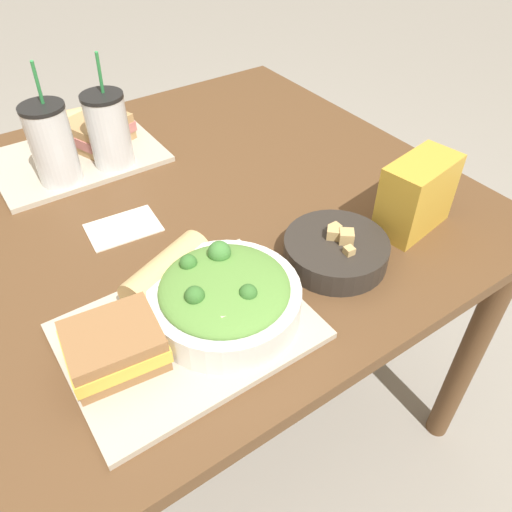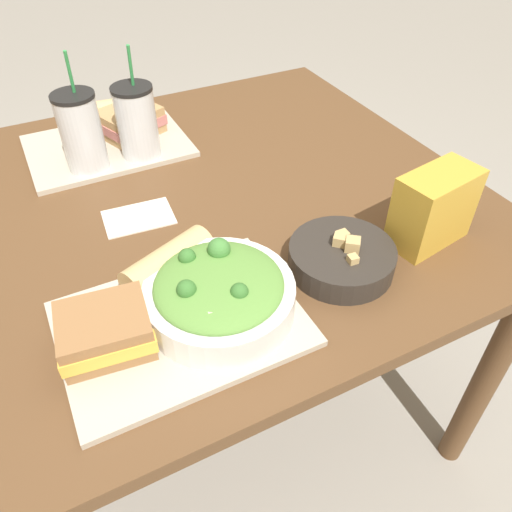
{
  "view_description": "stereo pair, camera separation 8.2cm",
  "coord_description": "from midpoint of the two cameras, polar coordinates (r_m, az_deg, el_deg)",
  "views": [
    {
      "loc": [
        -0.27,
        -0.8,
        1.37
      ],
      "look_at": [
        0.08,
        -0.3,
        0.83
      ],
      "focal_mm": 35.0,
      "sensor_mm": 36.0,
      "label": 1
    },
    {
      "loc": [
        -0.2,
        -0.84,
        1.37
      ],
      "look_at": [
        0.08,
        -0.3,
        0.83
      ],
      "focal_mm": 35.0,
      "sensor_mm": 36.0,
      "label": 2
    }
  ],
  "objects": [
    {
      "name": "ground_plane",
      "position": [
        1.62,
        -6.17,
        -16.93
      ],
      "size": [
        12.0,
        12.0,
        0.0
      ],
      "primitive_type": "plane",
      "color": "gray"
    },
    {
      "name": "dining_table",
      "position": [
        1.11,
        -8.64,
        1.54
      ],
      "size": [
        1.36,
        1.06,
        0.76
      ],
      "color": "brown",
      "rests_on": "ground_plane"
    },
    {
      "name": "tray_near",
      "position": [
        0.81,
        -5.7,
        -7.86
      ],
      "size": [
        0.37,
        0.28,
        0.01
      ],
      "color": "#BCB29E",
      "rests_on": "dining_table"
    },
    {
      "name": "tray_far",
      "position": [
        1.29,
        -14.83,
        12.0
      ],
      "size": [
        0.37,
        0.28,
        0.01
      ],
      "color": "#BCB29E",
      "rests_on": "dining_table"
    },
    {
      "name": "salad_bowl",
      "position": [
        0.78,
        -1.34,
        -4.42
      ],
      "size": [
        0.24,
        0.24,
        0.1
      ],
      "color": "white",
      "rests_on": "tray_near"
    },
    {
      "name": "soup_bowl",
      "position": [
        0.9,
        12.32,
        -0.25
      ],
      "size": [
        0.19,
        0.19,
        0.07
      ],
      "color": "#2D2823",
      "rests_on": "dining_table"
    },
    {
      "name": "sandwich_near",
      "position": [
        0.76,
        -13.96,
        -8.44
      ],
      "size": [
        0.15,
        0.13,
        0.06
      ],
      "rotation": [
        0.0,
        0.0,
        -0.12
      ],
      "color": "olive",
      "rests_on": "tray_near"
    },
    {
      "name": "baguette_near",
      "position": [
        0.85,
        -7.14,
        -0.93
      ],
      "size": [
        0.18,
        0.12,
        0.06
      ],
      "rotation": [
        0.0,
        0.0,
        1.95
      ],
      "color": "tan",
      "rests_on": "tray_near"
    },
    {
      "name": "sandwich_far",
      "position": [
        1.31,
        -12.47,
        14.71
      ],
      "size": [
        0.18,
        0.16,
        0.06
      ],
      "rotation": [
        0.0,
        0.0,
        0.36
      ],
      "color": "tan",
      "rests_on": "tray_far"
    },
    {
      "name": "baguette_far",
      "position": [
        1.37,
        -15.71,
        15.34
      ],
      "size": [
        0.15,
        0.08,
        0.06
      ],
      "rotation": [
        0.0,
        0.0,
        1.48
      ],
      "color": "tan",
      "rests_on": "tray_far"
    },
    {
      "name": "drink_cup_dark",
      "position": [
        1.17,
        -17.37,
        13.07
      ],
      "size": [
        0.09,
        0.09,
        0.26
      ],
      "color": "silver",
      "rests_on": "tray_far"
    },
    {
      "name": "drink_cup_red",
      "position": [
        1.19,
        -11.47,
        14.51
      ],
      "size": [
        0.09,
        0.09,
        0.25
      ],
      "color": "silver",
      "rests_on": "tray_far"
    },
    {
      "name": "chip_bag",
      "position": [
        0.99,
        21.89,
        5.01
      ],
      "size": [
        0.17,
        0.11,
        0.15
      ],
      "rotation": [
        0.0,
        0.0,
        0.17
      ],
      "color": "gold",
      "rests_on": "dining_table"
    },
    {
      "name": "napkin_folded",
      "position": [
        1.03,
        -11.09,
        4.26
      ],
      "size": [
        0.15,
        0.11,
        0.0
      ],
      "color": "silver",
      "rests_on": "dining_table"
    }
  ]
}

